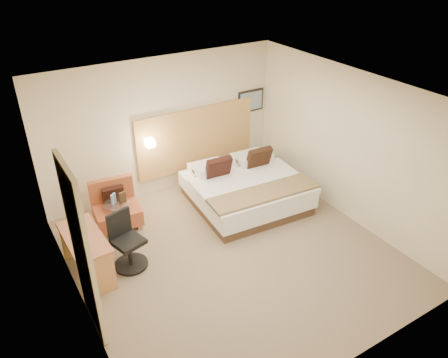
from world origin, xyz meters
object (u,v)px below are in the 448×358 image
bed (245,189)px  lounge_chair (116,208)px  desk_chair (127,245)px  desk (87,244)px  side_table (119,214)px

bed → lounge_chair: 2.43m
lounge_chair → desk_chair: 1.19m
desk → desk_chair: size_ratio=1.24×
lounge_chair → bed: bearing=-15.3°
lounge_chair → side_table: size_ratio=1.58×
lounge_chair → side_table: 0.16m
desk → desk_chair: bearing=-11.4°
side_table → desk: desk is taller
lounge_chair → side_table: lounge_chair is taller
bed → side_table: bearing=168.2°
bed → desk_chair: size_ratio=2.30×
bed → side_table: bed is taller
desk_chair → side_table: bearing=77.9°
bed → lounge_chair: bearing=164.7°
side_table → desk_chair: bearing=-102.1°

